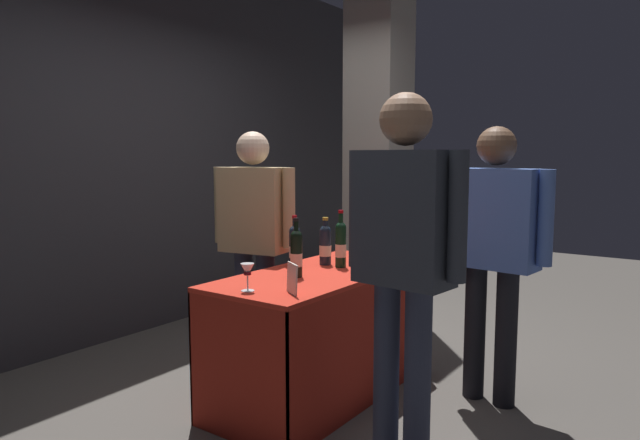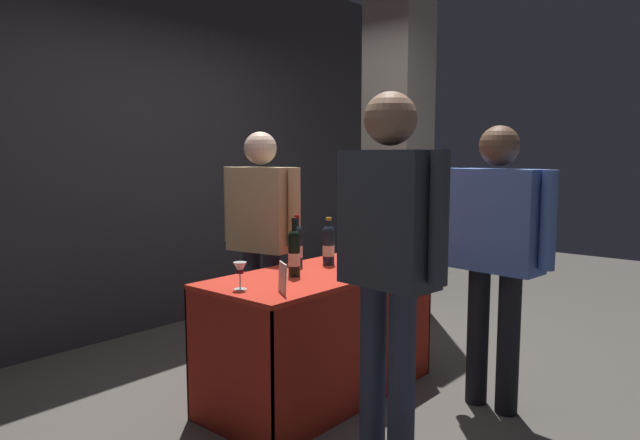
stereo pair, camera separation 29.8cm
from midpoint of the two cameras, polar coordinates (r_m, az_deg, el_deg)
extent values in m
plane|color=#514C47|center=(3.53, 2.53, -16.98)|extent=(12.00, 12.00, 0.00)
cube|color=#2D2D33|center=(4.68, -16.52, 7.89)|extent=(6.46, 0.12, 3.08)
cube|color=gray|center=(5.04, 9.49, 8.57)|extent=(0.45, 0.45, 3.19)
cube|color=red|center=(3.30, 2.59, -5.40)|extent=(1.41, 0.65, 0.02)
cube|color=#A32519|center=(3.22, 7.11, -12.54)|extent=(1.41, 0.01, 0.71)
cube|color=#A32519|center=(3.59, -1.49, -10.47)|extent=(1.41, 0.01, 0.71)
cube|color=#A32519|center=(2.91, -6.26, -14.67)|extent=(0.01, 0.65, 0.71)
cube|color=#A32519|center=(3.95, 8.91, -8.97)|extent=(0.01, 0.65, 0.71)
cylinder|color=#192333|center=(3.50, 3.31, -2.81)|extent=(0.07, 0.07, 0.21)
sphere|color=#192333|center=(3.48, 3.32, -1.12)|extent=(0.07, 0.07, 0.07)
cylinder|color=#192333|center=(3.48, 3.32, -0.59)|extent=(0.03, 0.03, 0.07)
cylinder|color=#B7932D|center=(3.47, 3.33, 0.10)|extent=(0.04, 0.04, 0.02)
cylinder|color=beige|center=(3.50, 3.30, -3.08)|extent=(0.07, 0.07, 0.07)
cylinder|color=black|center=(3.34, 6.90, -3.04)|extent=(0.06, 0.06, 0.23)
sphere|color=black|center=(3.33, 6.93, -1.05)|extent=(0.06, 0.06, 0.06)
cylinder|color=black|center=(3.32, 6.94, -0.34)|extent=(0.03, 0.03, 0.08)
cylinder|color=black|center=(3.32, 6.95, 0.52)|extent=(0.03, 0.03, 0.02)
cylinder|color=beige|center=(3.35, 6.90, -3.36)|extent=(0.07, 0.07, 0.08)
cylinder|color=black|center=(3.16, 0.13, -3.63)|extent=(0.07, 0.07, 0.23)
sphere|color=black|center=(3.14, 0.13, -1.59)|extent=(0.06, 0.06, 0.06)
cylinder|color=black|center=(3.13, 0.13, -0.85)|extent=(0.03, 0.03, 0.08)
cylinder|color=black|center=(3.13, 0.13, 0.05)|extent=(0.03, 0.03, 0.02)
cylinder|color=beige|center=(3.16, 0.13, -3.96)|extent=(0.07, 0.07, 0.07)
cylinder|color=#192333|center=(3.43, 0.19, -2.89)|extent=(0.07, 0.07, 0.22)
sphere|color=#192333|center=(3.42, 0.19, -1.08)|extent=(0.06, 0.06, 0.06)
cylinder|color=#192333|center=(3.41, 0.19, -0.45)|extent=(0.03, 0.03, 0.08)
cylinder|color=maroon|center=(3.40, 0.19, 0.34)|extent=(0.03, 0.03, 0.02)
cylinder|color=beige|center=(3.43, 0.19, -3.18)|extent=(0.07, 0.07, 0.07)
cylinder|color=black|center=(3.41, 4.79, -2.78)|extent=(0.06, 0.06, 0.24)
sphere|color=black|center=(3.39, 4.81, -0.77)|extent=(0.06, 0.06, 0.06)
cylinder|color=black|center=(3.39, 4.82, -0.06)|extent=(0.03, 0.03, 0.08)
cylinder|color=maroon|center=(3.38, 4.83, 0.80)|extent=(0.03, 0.03, 0.02)
cylinder|color=beige|center=(3.42, 4.79, -3.09)|extent=(0.07, 0.07, 0.08)
cylinder|color=silver|center=(2.89, -5.00, -6.89)|extent=(0.07, 0.07, 0.00)
cylinder|color=silver|center=(2.88, -5.01, -6.16)|extent=(0.01, 0.01, 0.07)
cone|color=silver|center=(2.86, -5.02, -4.84)|extent=(0.07, 0.07, 0.06)
cylinder|color=#590C19|center=(2.87, -5.02, -5.18)|extent=(0.04, 0.04, 0.02)
cube|color=silver|center=(2.78, -0.69, -5.82)|extent=(0.08, 0.11, 0.15)
cylinder|color=#2D3347|center=(3.92, -4.59, -8.56)|extent=(0.12, 0.12, 0.78)
cylinder|color=#2D3347|center=(3.83, -2.51, -8.91)|extent=(0.12, 0.12, 0.78)
cube|color=tan|center=(3.75, -3.63, 1.07)|extent=(0.28, 0.46, 0.55)
sphere|color=beige|center=(3.74, -3.68, 7.14)|extent=(0.21, 0.21, 0.21)
cylinder|color=tan|center=(3.90, -6.80, 1.57)|extent=(0.08, 0.08, 0.51)
cylinder|color=tan|center=(3.61, -0.22, 1.22)|extent=(0.08, 0.08, 0.51)
cylinder|color=black|center=(3.37, 20.72, -11.47)|extent=(0.12, 0.12, 0.78)
cylinder|color=black|center=(3.45, 17.88, -10.94)|extent=(0.12, 0.12, 0.78)
cube|color=#4C6BB7|center=(3.27, 19.72, -0.03)|extent=(0.26, 0.50, 0.55)
sphere|color=brown|center=(3.25, 19.99, 6.97)|extent=(0.21, 0.21, 0.21)
cylinder|color=#4C6BB7|center=(3.15, 24.34, -0.05)|extent=(0.08, 0.08, 0.51)
cylinder|color=#4C6BB7|center=(3.41, 15.47, 0.74)|extent=(0.08, 0.08, 0.51)
cylinder|color=#2D3347|center=(2.64, 11.47, -15.61)|extent=(0.12, 0.12, 0.83)
cylinder|color=#2D3347|center=(2.73, 8.51, -14.77)|extent=(0.12, 0.12, 0.83)
cube|color=#2D333D|center=(2.51, 10.28, 0.12)|extent=(0.26, 0.45, 0.59)
sphere|color=#8C664C|center=(2.50, 10.48, 9.90)|extent=(0.23, 0.23, 0.23)
cylinder|color=#2D333D|center=(2.36, 15.34, 0.17)|extent=(0.08, 0.08, 0.54)
cylinder|color=#2D333D|center=(2.67, 5.82, 1.07)|extent=(0.08, 0.08, 0.54)
camera|label=1|loc=(0.15, -87.38, 0.30)|focal=32.17mm
camera|label=2|loc=(0.15, 92.62, -0.30)|focal=32.17mm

